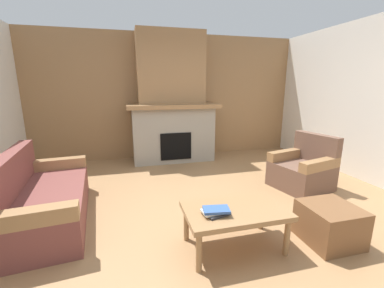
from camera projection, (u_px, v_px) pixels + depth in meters
The scene contains 8 objects.
ground at pixel (210, 217), 3.13m from camera, with size 9.00×9.00×0.00m, color #9E754C.
wall_back_wood_panel at pixel (169, 97), 5.64m from camera, with size 6.00×0.12×2.70m, color #997047.
fireplace at pixel (172, 107), 5.33m from camera, with size 1.90×0.82×2.70m.
couch at pixel (41, 200), 2.97m from camera, with size 1.02×1.88×0.85m.
armchair at pixel (303, 170), 3.99m from camera, with size 0.91×0.91×0.85m.
coffee_table at pixel (235, 213), 2.47m from camera, with size 1.00×0.60×0.43m.
ottoman at pixel (330, 224), 2.61m from camera, with size 0.52×0.52×0.40m, color brown.
book_stack_near_edge at pixel (216, 211), 2.33m from camera, with size 0.27×0.20×0.06m.
Camera 1 is at (-0.93, -2.68, 1.61)m, focal length 23.35 mm.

